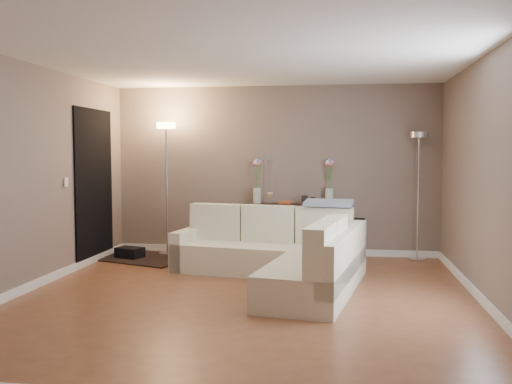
# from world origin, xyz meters

# --- Properties ---
(floor) EXTENTS (5.00, 5.50, 0.01)m
(floor) POSITION_xyz_m (0.00, 0.00, -0.01)
(floor) COLOR brown
(floor) RESTS_ON ground
(ceiling) EXTENTS (5.00, 5.50, 0.01)m
(ceiling) POSITION_xyz_m (0.00, 0.00, 2.60)
(ceiling) COLOR white
(ceiling) RESTS_ON ground
(wall_back) EXTENTS (5.00, 0.02, 2.60)m
(wall_back) POSITION_xyz_m (0.00, 2.76, 1.30)
(wall_back) COLOR #746459
(wall_back) RESTS_ON ground
(wall_front) EXTENTS (5.00, 0.02, 2.60)m
(wall_front) POSITION_xyz_m (0.00, -2.76, 1.30)
(wall_front) COLOR #746459
(wall_front) RESTS_ON ground
(wall_left) EXTENTS (0.02, 5.50, 2.60)m
(wall_left) POSITION_xyz_m (-2.51, 0.00, 1.30)
(wall_left) COLOR #746459
(wall_left) RESTS_ON ground
(wall_right) EXTENTS (0.02, 5.50, 2.60)m
(wall_right) POSITION_xyz_m (2.51, 0.00, 1.30)
(wall_right) COLOR #746459
(wall_right) RESTS_ON ground
(baseboard_back) EXTENTS (5.00, 0.03, 0.10)m
(baseboard_back) POSITION_xyz_m (0.00, 2.73, 0.05)
(baseboard_back) COLOR white
(baseboard_back) RESTS_ON ground
(baseboard_left) EXTENTS (0.03, 5.50, 0.10)m
(baseboard_left) POSITION_xyz_m (-2.48, 0.00, 0.05)
(baseboard_left) COLOR white
(baseboard_left) RESTS_ON ground
(baseboard_right) EXTENTS (0.03, 5.50, 0.10)m
(baseboard_right) POSITION_xyz_m (2.48, 0.00, 0.05)
(baseboard_right) COLOR white
(baseboard_right) RESTS_ON ground
(doorway) EXTENTS (0.02, 1.20, 2.20)m
(doorway) POSITION_xyz_m (-2.48, 1.70, 1.10)
(doorway) COLOR black
(doorway) RESTS_ON ground
(switch_plate) EXTENTS (0.02, 0.08, 0.12)m
(switch_plate) POSITION_xyz_m (-2.48, 0.85, 1.20)
(switch_plate) COLOR white
(switch_plate) RESTS_ON ground
(sectional_sofa) EXTENTS (2.57, 2.73, 0.87)m
(sectional_sofa) POSITION_xyz_m (0.33, 0.91, 0.32)
(sectional_sofa) COLOR beige
(sectional_sofa) RESTS_ON floor
(throw_blanket) EXTENTS (0.66, 0.43, 0.08)m
(throw_blanket) POSITION_xyz_m (0.86, 1.43, 0.92)
(throw_blanket) COLOR #7E8AA3
(throw_blanket) RESTS_ON sectional_sofa
(console_table) EXTENTS (1.31, 0.42, 0.80)m
(console_table) POSITION_xyz_m (0.21, 2.62, 0.45)
(console_table) COLOR black
(console_table) RESTS_ON floor
(leaning_mirror) EXTENTS (0.92, 0.09, 0.72)m
(leaning_mirror) POSITION_xyz_m (0.29, 2.79, 1.17)
(leaning_mirror) COLOR black
(leaning_mirror) RESTS_ON console_table
(table_decor) EXTENTS (0.55, 0.13, 0.13)m
(table_decor) POSITION_xyz_m (0.29, 2.59, 0.83)
(table_decor) COLOR #C44E22
(table_decor) RESTS_ON console_table
(flower_vase_left) EXTENTS (0.15, 0.13, 0.68)m
(flower_vase_left) POSITION_xyz_m (-0.25, 2.60, 1.09)
(flower_vase_left) COLOR silver
(flower_vase_left) RESTS_ON console_table
(flower_vase_right) EXTENTS (0.15, 0.13, 0.68)m
(flower_vase_right) POSITION_xyz_m (0.84, 2.65, 1.09)
(flower_vase_right) COLOR silver
(flower_vase_right) RESTS_ON console_table
(floor_lamp_lit) EXTENTS (0.36, 0.36, 2.03)m
(floor_lamp_lit) POSITION_xyz_m (-1.62, 2.37, 1.44)
(floor_lamp_lit) COLOR silver
(floor_lamp_lit) RESTS_ON floor
(floor_lamp_unlit) EXTENTS (0.31, 0.31, 1.87)m
(floor_lamp_unlit) POSITION_xyz_m (2.13, 2.50, 1.32)
(floor_lamp_unlit) COLOR silver
(floor_lamp_unlit) RESTS_ON floor
(charcoal_rug) EXTENTS (1.58, 1.37, 0.02)m
(charcoal_rug) POSITION_xyz_m (-1.85, 2.05, 0.01)
(charcoal_rug) COLOR black
(charcoal_rug) RESTS_ON floor
(black_bag) EXTENTS (0.44, 0.37, 0.24)m
(black_bag) POSITION_xyz_m (-2.09, 2.01, 0.05)
(black_bag) COLOR black
(black_bag) RESTS_ON charcoal_rug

